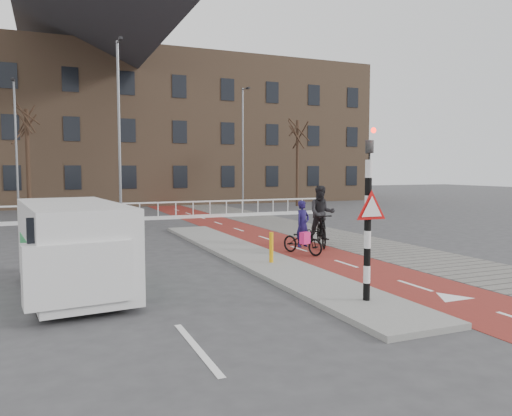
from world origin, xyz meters
name	(u,v)px	position (x,y,z in m)	size (l,w,h in m)	color
ground	(339,283)	(0.00, 0.00, 0.00)	(120.00, 120.00, 0.00)	#38383A
bike_lane	(247,232)	(1.50, 10.00, 0.01)	(2.50, 60.00, 0.01)	maroon
sidewalk	(302,229)	(4.30, 10.00, 0.01)	(3.00, 60.00, 0.01)	slate
curb_island	(252,256)	(-0.70, 4.00, 0.06)	(1.80, 16.00, 0.12)	gray
traffic_signal	(369,210)	(-0.60, -2.02, 1.99)	(0.80, 0.80, 3.68)	black
bollard	(271,247)	(-0.69, 2.54, 0.56)	(0.12, 0.12, 0.87)	#EEA60D
cyclist_near	(303,236)	(1.11, 4.00, 0.60)	(1.13, 1.77, 1.77)	black
cyclist_far	(321,222)	(2.45, 5.09, 0.92)	(1.33, 2.15, 2.20)	black
van	(73,246)	(-6.11, 1.43, 1.08)	(2.43, 4.96, 2.05)	silver
railing	(82,217)	(-5.00, 17.00, 0.31)	(28.00, 0.10, 0.99)	silver
townhouse_row	(94,106)	(-3.00, 32.00, 7.81)	(46.00, 10.00, 15.90)	#7F6047
tree_mid	(28,161)	(-7.71, 24.60, 3.29)	(0.26, 0.26, 6.58)	#311F16
tree_right	(297,163)	(10.81, 23.11, 3.22)	(0.22, 0.22, 6.44)	#311F16
streetlight_near	(119,137)	(-3.55, 12.78, 4.24)	(0.12, 0.12, 8.48)	slate
streetlight_left	(16,150)	(-8.14, 20.33, 3.85)	(0.12, 0.12, 7.70)	slate
streetlight_right	(243,149)	(5.78, 21.51, 4.13)	(0.12, 0.12, 8.26)	slate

